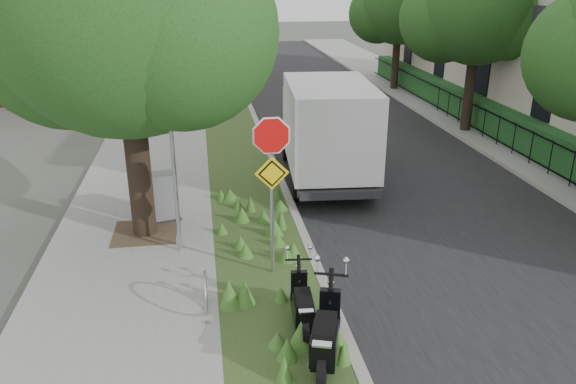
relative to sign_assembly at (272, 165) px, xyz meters
name	(u,v)px	position (x,y,z in m)	size (l,w,h in m)	color
ground	(350,287)	(1.40, -0.58, -2.33)	(120.00, 120.00, 0.00)	#4C5147
sidewalk_near	(155,144)	(-2.85, 9.42, -2.27)	(3.50, 60.00, 0.12)	gray
verge	(235,141)	(-0.10, 9.42, -2.27)	(2.00, 60.00, 0.12)	#394D21
kerb_near	(264,140)	(0.90, 9.42, -2.26)	(0.20, 60.00, 0.13)	#9E9991
road	(360,137)	(4.40, 9.42, -2.32)	(7.00, 60.00, 0.01)	black
kerb_far	(452,131)	(7.90, 9.42, -2.26)	(0.20, 60.00, 0.13)	#9E9991
footpath_far	(494,130)	(9.60, 9.42, -2.27)	(3.20, 60.00, 0.12)	gray
street_tree_main	(119,14)	(-2.68, 2.28, 2.48)	(6.21, 5.54, 7.66)	black
bare_post	(173,160)	(-1.80, 1.22, -0.21)	(0.08, 0.08, 4.00)	#A5A8AD
bike_hoop	(206,293)	(-1.30, -1.18, -1.83)	(0.06, 0.78, 0.77)	#A5A8AD
sign_assembly	(272,165)	(0.00, 0.00, 0.00)	(0.94, 0.08, 3.22)	#A5A8AD
fence_far	(471,115)	(8.60, 9.42, -1.66)	(0.04, 24.00, 1.00)	black
hedge_far	(489,114)	(9.30, 9.42, -1.66)	(1.00, 24.00, 1.10)	#1B4B1D
brick_building	(55,1)	(-8.10, 21.42, 1.88)	(9.40, 10.40, 8.30)	maroon
far_tree_b	(476,9)	(8.34, 9.46, 2.04)	(4.83, 4.31, 6.56)	black
far_tree_c	(398,8)	(8.34, 17.46, 1.63)	(4.37, 3.89, 5.93)	black
scooter_near	(302,311)	(0.23, -1.93, -1.85)	(0.38, 1.53, 0.73)	black
scooter_far	(325,341)	(0.41, -2.86, -1.79)	(0.73, 1.74, 0.85)	black
box_truck	(326,126)	(2.21, 5.29, -0.74)	(2.50, 5.51, 2.43)	#262628
utility_cabinet	(160,198)	(-2.28, 2.92, -1.67)	(0.96, 0.75, 1.13)	#262628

